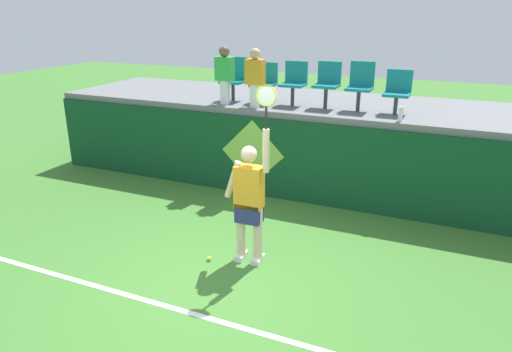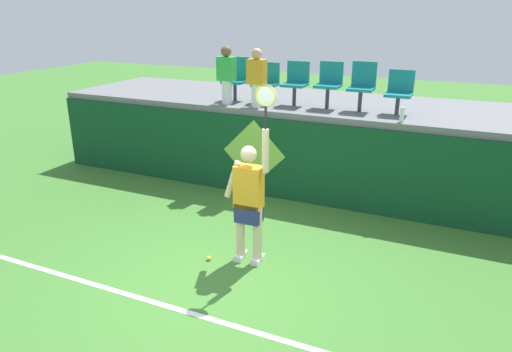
{
  "view_description": "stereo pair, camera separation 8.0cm",
  "coord_description": "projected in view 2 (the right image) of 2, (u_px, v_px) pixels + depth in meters",
  "views": [
    {
      "loc": [
        2.61,
        -4.71,
        3.43
      ],
      "look_at": [
        0.07,
        1.08,
        1.14
      ],
      "focal_mm": 32.94,
      "sensor_mm": 36.0,
      "label": 1
    },
    {
      "loc": [
        2.68,
        -4.67,
        3.43
      ],
      "look_at": [
        0.07,
        1.08,
        1.14
      ],
      "focal_mm": 32.94,
      "sensor_mm": 36.0,
      "label": 2
    }
  ],
  "objects": [
    {
      "name": "wall_signage_mount",
      "position": [
        254.0,
        194.0,
        9.09
      ],
      "size": [
        1.27,
        0.01,
        1.47
      ],
      "color": "#0F4223",
      "rests_on": "ground_plane"
    },
    {
      "name": "stadium_chair_3",
      "position": [
        329.0,
        82.0,
        8.6
      ],
      "size": [
        0.44,
        0.42,
        0.84
      ],
      "color": "#38383D",
      "rests_on": "spectator_platform"
    },
    {
      "name": "tennis_player",
      "position": [
        249.0,
        199.0,
        6.41
      ],
      "size": [
        0.75,
        0.27,
        2.52
      ],
      "color": "white",
      "rests_on": "ground_plane"
    },
    {
      "name": "stadium_chair_1",
      "position": [
        267.0,
        81.0,
        9.11
      ],
      "size": [
        0.44,
        0.42,
        0.77
      ],
      "color": "#38383D",
      "rests_on": "spectator_platform"
    },
    {
      "name": "court_baseline_stripe",
      "position": [
        188.0,
        312.0,
        5.58
      ],
      "size": [
        9.71,
        0.08,
        0.01
      ],
      "primitive_type": "cube",
      "color": "white",
      "rests_on": "ground_plane"
    },
    {
      "name": "ground_plane",
      "position": [
        217.0,
        282.0,
        6.21
      ],
      "size": [
        40.0,
        40.0,
        0.0
      ],
      "primitive_type": "plane",
      "color": "#3D752D"
    },
    {
      "name": "stadium_chair_5",
      "position": [
        399.0,
        90.0,
        8.14
      ],
      "size": [
        0.44,
        0.42,
        0.76
      ],
      "color": "#38383D",
      "rests_on": "spectator_platform"
    },
    {
      "name": "court_back_wall",
      "position": [
        298.0,
        161.0,
        8.6
      ],
      "size": [
        10.79,
        0.2,
        1.52
      ],
      "primitive_type": "cube",
      "color": "#0F4223",
      "rests_on": "ground_plane"
    },
    {
      "name": "water_bottle",
      "position": [
        402.0,
        115.0,
        7.66
      ],
      "size": [
        0.07,
        0.07,
        0.24
      ],
      "primitive_type": "cylinder",
      "color": "white",
      "rests_on": "spectator_platform"
    },
    {
      "name": "stadium_chair_0",
      "position": [
        237.0,
        77.0,
        9.35
      ],
      "size": [
        0.44,
        0.42,
        0.84
      ],
      "color": "#38383D",
      "rests_on": "spectator_platform"
    },
    {
      "name": "tennis_ball",
      "position": [
        209.0,
        258.0,
        6.72
      ],
      "size": [
        0.07,
        0.07,
        0.07
      ],
      "primitive_type": "sphere",
      "color": "#D1E533",
      "rests_on": "ground_plane"
    },
    {
      "name": "spectator_platform",
      "position": [
        320.0,
        104.0,
        9.42
      ],
      "size": [
        10.79,
        2.67,
        0.12
      ],
      "primitive_type": "cube",
      "color": "slate",
      "rests_on": "court_back_wall"
    },
    {
      "name": "spectator_0",
      "position": [
        257.0,
        77.0,
        8.67
      ],
      "size": [
        0.34,
        0.2,
        1.08
      ],
      "color": "white",
      "rests_on": "spectator_platform"
    },
    {
      "name": "spectator_1",
      "position": [
        227.0,
        74.0,
        8.95
      ],
      "size": [
        0.34,
        0.2,
        1.1
      ],
      "color": "white",
      "rests_on": "spectator_platform"
    },
    {
      "name": "stadium_chair_4",
      "position": [
        362.0,
        84.0,
        8.37
      ],
      "size": [
        0.44,
        0.42,
        0.87
      ],
      "color": "#38383D",
      "rests_on": "spectator_platform"
    },
    {
      "name": "stadium_chair_2",
      "position": [
        296.0,
        81.0,
        8.86
      ],
      "size": [
        0.44,
        0.42,
        0.82
      ],
      "color": "#38383D",
      "rests_on": "spectator_platform"
    }
  ]
}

